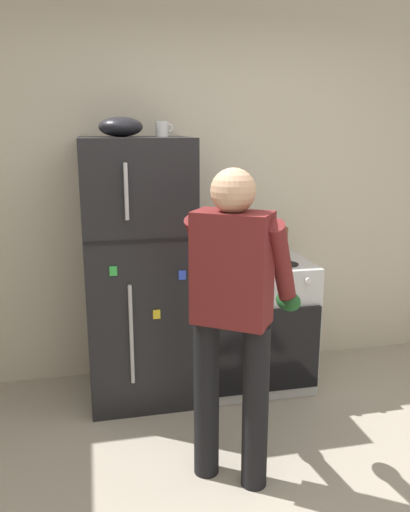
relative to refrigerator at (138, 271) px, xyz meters
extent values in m
cube|color=beige|center=(0.38, 0.38, 0.49)|extent=(6.00, 0.10, 2.70)
cube|color=black|center=(0.00, 0.00, 0.00)|extent=(0.68, 0.68, 1.72)
cube|color=black|center=(0.00, -0.34, 0.27)|extent=(0.67, 0.01, 0.01)
cylinder|color=#B7B7BC|center=(-0.08, -0.36, -0.29)|extent=(0.02, 0.02, 0.62)
cylinder|color=#B7B7BC|center=(-0.08, -0.36, 0.57)|extent=(0.02, 0.02, 0.32)
cube|color=yellow|center=(0.07, -0.35, -0.18)|extent=(0.04, 0.01, 0.06)
cube|color=blue|center=(0.23, -0.35, 0.06)|extent=(0.04, 0.01, 0.06)
cube|color=green|center=(-0.17, -0.35, 0.11)|extent=(0.04, 0.01, 0.06)
cube|color=silver|center=(0.78, 0.00, -0.42)|extent=(0.76, 0.64, 0.89)
cube|color=black|center=(0.78, -0.32, -0.49)|extent=(0.53, 0.01, 0.32)
cylinder|color=black|center=(0.60, -0.14, 0.03)|extent=(0.17, 0.17, 0.01)
cylinder|color=black|center=(0.97, -0.14, 0.03)|extent=(0.17, 0.17, 0.01)
cylinder|color=black|center=(0.60, 0.14, 0.03)|extent=(0.17, 0.17, 0.01)
cylinder|color=black|center=(0.97, 0.14, 0.03)|extent=(0.17, 0.17, 0.01)
cylinder|color=silver|center=(0.52, -0.33, -0.03)|extent=(0.04, 0.03, 0.04)
cylinder|color=silver|center=(0.69, -0.33, -0.03)|extent=(0.04, 0.03, 0.04)
cylinder|color=silver|center=(0.87, -0.33, -0.03)|extent=(0.04, 0.03, 0.04)
cylinder|color=silver|center=(1.04, -0.33, -0.03)|extent=(0.04, 0.03, 0.04)
cube|color=black|center=(0.78, -0.33, -0.49)|extent=(0.72, 0.03, 0.57)
cylinder|color=black|center=(0.24, -0.95, -0.43)|extent=(0.13, 0.13, 0.86)
cylinder|color=black|center=(0.46, -1.10, -0.43)|extent=(0.13, 0.13, 0.86)
cube|color=maroon|center=(0.35, -1.03, 0.27)|extent=(0.41, 0.37, 0.54)
sphere|color=tan|center=(0.35, -1.03, 0.64)|extent=(0.21, 0.21, 0.21)
sphere|color=#2A2A2A|center=(0.35, -1.03, 0.60)|extent=(0.15, 0.15, 0.15)
cylinder|color=maroon|center=(0.28, -0.78, 0.26)|extent=(0.30, 0.38, 0.51)
cylinder|color=maroon|center=(0.61, -1.01, 0.26)|extent=(0.30, 0.38, 0.51)
ellipsoid|color=#1E5123|center=(0.37, -0.65, 0.04)|extent=(0.12, 0.18, 0.10)
ellipsoid|color=#1E5123|center=(0.70, -0.87, 0.04)|extent=(0.12, 0.18, 0.10)
cylinder|color=#236638|center=(0.62, -0.05, 0.09)|extent=(0.25, 0.25, 0.12)
cube|color=black|center=(0.47, -0.05, 0.13)|extent=(0.05, 0.03, 0.02)
cube|color=black|center=(0.77, -0.05, 0.13)|extent=(0.05, 0.03, 0.02)
cylinder|color=silver|center=(0.18, 0.05, 0.91)|extent=(0.08, 0.08, 0.10)
torus|color=silver|center=(0.22, 0.05, 0.91)|extent=(0.06, 0.01, 0.06)
cylinder|color=brown|center=(1.08, 0.20, 0.12)|extent=(0.05, 0.05, 0.18)
ellipsoid|color=black|center=(-0.08, 0.00, 0.92)|extent=(0.27, 0.27, 0.12)
camera|label=1|loc=(-0.28, -3.32, 0.92)|focal=36.75mm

